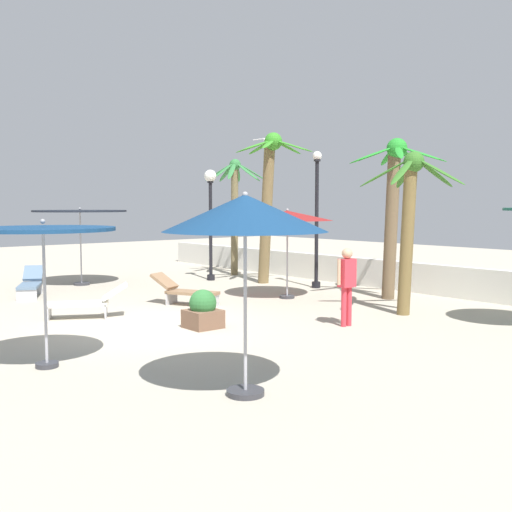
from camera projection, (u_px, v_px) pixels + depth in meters
ground_plane at (147, 327)px, 13.26m from camera, size 56.00×56.00×0.00m
boundary_wall at (397, 276)px, 18.96m from camera, size 25.20×0.30×0.92m
patio_umbrella_0 at (80, 214)px, 19.98m from camera, size 3.06×3.06×2.60m
patio_umbrella_1 at (43, 235)px, 9.76m from camera, size 2.32×2.32×2.46m
patio_umbrella_3 at (287, 216)px, 17.12m from camera, size 2.60×2.60×2.59m
patio_umbrella_4 at (245, 215)px, 8.28m from camera, size 2.31×2.31×2.87m
palm_tree_0 at (393, 198)px, 16.89m from camera, size 2.65×2.71×4.55m
palm_tree_1 at (409, 213)px, 14.43m from camera, size 2.47×2.57×3.96m
palm_tree_2 at (235, 200)px, 22.82m from camera, size 2.42×2.42×4.43m
palm_tree_3 at (269, 190)px, 20.22m from camera, size 2.64×2.64×5.10m
lamp_post_0 at (210, 206)px, 21.24m from camera, size 0.43×0.43×3.93m
lamp_post_1 at (317, 215)px, 19.29m from camera, size 0.29×0.29×4.40m
lounge_chair_0 at (88, 302)px, 14.22m from camera, size 1.38×1.90×0.83m
lounge_chair_1 at (185, 290)px, 16.10m from camera, size 1.92×1.33×0.83m
lounge_chair_2 at (31, 283)px, 17.66m from camera, size 1.92×1.33×0.83m
guest_0 at (347, 279)px, 13.24m from camera, size 0.26×0.56×1.74m
seagull_0 at (265, 139)px, 24.44m from camera, size 0.84×0.74×0.14m
planter at (203, 311)px, 13.10m from camera, size 0.70×0.70×0.85m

